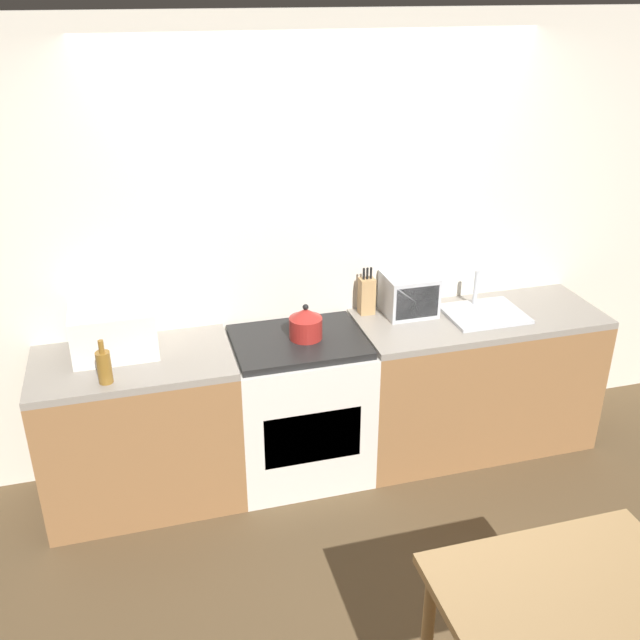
# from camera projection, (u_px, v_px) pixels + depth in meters

# --- Properties ---
(ground_plane) EXTENTS (16.00, 16.00, 0.00)m
(ground_plane) POSITION_uv_depth(u_px,v_px,m) (376.00, 552.00, 3.76)
(ground_plane) COLOR brown
(wall_back) EXTENTS (10.00, 0.06, 2.60)m
(wall_back) POSITION_uv_depth(u_px,v_px,m) (319.00, 248.00, 4.19)
(wall_back) COLOR silver
(wall_back) RESTS_ON ground_plane
(counter_left_run) EXTENTS (1.07, 0.62, 0.90)m
(counter_left_run) POSITION_uv_depth(u_px,v_px,m) (141.00, 430.00, 3.99)
(counter_left_run) COLOR olive
(counter_left_run) RESTS_ON ground_plane
(counter_right_run) EXTENTS (1.49, 0.62, 0.90)m
(counter_right_run) POSITION_uv_depth(u_px,v_px,m) (473.00, 380.00, 4.48)
(counter_right_run) COLOR olive
(counter_right_run) RESTS_ON ground_plane
(stove_range) EXTENTS (0.77, 0.62, 0.90)m
(stove_range) POSITION_uv_depth(u_px,v_px,m) (300.00, 407.00, 4.21)
(stove_range) COLOR silver
(stove_range) RESTS_ON ground_plane
(kettle) EXTENTS (0.19, 0.19, 0.21)m
(kettle) POSITION_uv_depth(u_px,v_px,m) (306.00, 324.00, 3.99)
(kettle) COLOR maroon
(kettle) RESTS_ON stove_range
(microwave) EXTENTS (0.44, 0.35, 0.26)m
(microwave) POSITION_uv_depth(u_px,v_px,m) (114.00, 330.00, 3.82)
(microwave) COLOR silver
(microwave) RESTS_ON counter_left_run
(bottle) EXTENTS (0.07, 0.07, 0.24)m
(bottle) POSITION_uv_depth(u_px,v_px,m) (104.00, 366.00, 3.54)
(bottle) COLOR olive
(bottle) RESTS_ON counter_left_run
(knife_block) EXTENTS (0.09, 0.08, 0.29)m
(knife_block) POSITION_uv_depth(u_px,v_px,m) (367.00, 296.00, 4.27)
(knife_block) COLOR tan
(knife_block) RESTS_ON counter_right_run
(toaster_oven) EXTENTS (0.30, 0.27, 0.25)m
(toaster_oven) POSITION_uv_depth(u_px,v_px,m) (409.00, 294.00, 4.27)
(toaster_oven) COLOR silver
(toaster_oven) RESTS_ON counter_right_run
(sink_basin) EXTENTS (0.46, 0.38, 0.24)m
(sink_basin) POSITION_uv_depth(u_px,v_px,m) (484.00, 312.00, 4.29)
(sink_basin) COLOR silver
(sink_basin) RESTS_ON counter_right_run
(dining_table) EXTENTS (0.94, 0.62, 0.77)m
(dining_table) POSITION_uv_depth(u_px,v_px,m) (564.00, 611.00, 2.59)
(dining_table) COLOR tan
(dining_table) RESTS_ON ground_plane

